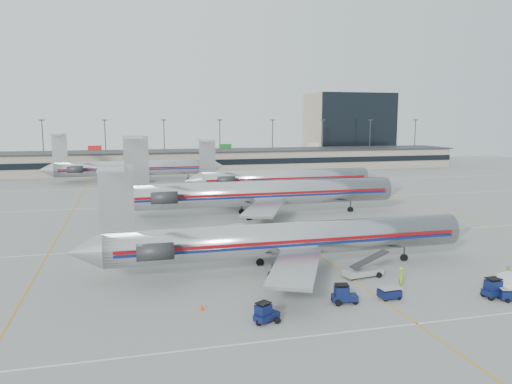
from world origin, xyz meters
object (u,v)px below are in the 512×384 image
object	(u,v)px
jet_foreground	(283,239)
belt_loader	(364,270)
tug_center	(343,295)
jet_second_row	(258,193)
uld_container	(510,286)

from	to	relation	value
jet_foreground	belt_loader	bearing A→B (deg)	-30.44
tug_center	jet_second_row	bearing A→B (deg)	96.33
jet_foreground	belt_loader	xyz separation A→B (m)	(6.99, -4.11, -2.63)
jet_second_row	belt_loader	bearing A→B (deg)	-86.26
jet_foreground	uld_container	world-z (taller)	jet_foreground
tug_center	belt_loader	world-z (taller)	belt_loader
belt_loader	uld_container	bearing A→B (deg)	-50.57
jet_second_row	uld_container	world-z (taller)	jet_second_row
jet_foreground	tug_center	bearing A→B (deg)	-78.73
uld_container	belt_loader	world-z (taller)	belt_loader
jet_foreground	jet_second_row	bearing A→B (deg)	80.25
jet_second_row	tug_center	distance (m)	38.77
uld_container	jet_second_row	bearing A→B (deg)	82.88
jet_foreground	jet_second_row	xyz separation A→B (m)	(4.87, 28.35, 0.50)
tug_center	belt_loader	size ratio (longest dim) A/B	0.47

